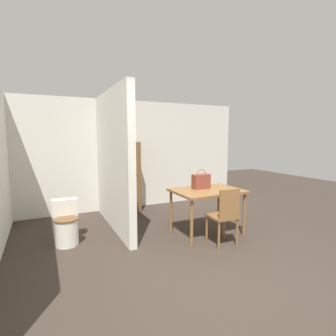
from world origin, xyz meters
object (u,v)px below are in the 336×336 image
dining_table (207,194)px  handbag (201,181)px  toilet (66,225)px  wooden_cabinet (127,177)px  wooden_chair (225,214)px

dining_table → handbag: (-0.05, 0.12, 0.21)m
dining_table → toilet: dining_table is taller
dining_table → wooden_cabinet: 2.12m
toilet → wooden_cabinet: (1.40, 1.36, 0.48)m
dining_table → wooden_chair: size_ratio=1.27×
wooden_chair → wooden_cabinet: size_ratio=0.58×
wooden_chair → wooden_cabinet: wooden_cabinet is taller
toilet → wooden_cabinet: bearing=44.1°
dining_table → handbag: size_ratio=3.36×
wooden_chair → handbag: (-0.01, 0.66, 0.41)m
dining_table → wooden_chair: 0.58m
wooden_chair → toilet: 2.48m
dining_table → handbag: handbag is taller
dining_table → wooden_cabinet: bearing=113.3°
dining_table → handbag: bearing=112.6°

